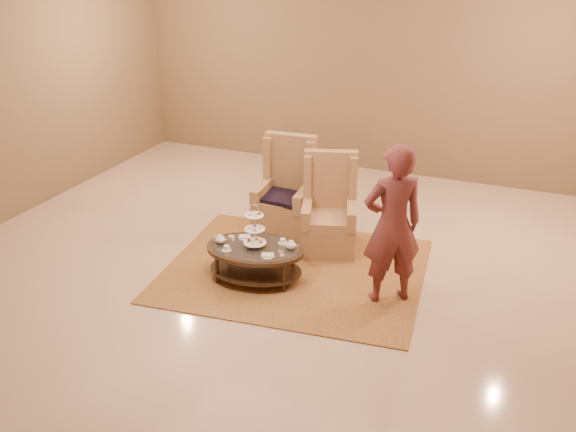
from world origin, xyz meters
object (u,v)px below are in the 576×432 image
at_px(armchair_right, 329,218).
at_px(person, 392,225).
at_px(tea_table, 255,253).
at_px(armchair_left, 286,200).

distance_m(armchair_right, person, 1.44).
height_order(tea_table, armchair_right, armchair_right).
bearing_deg(tea_table, person, -1.24).
height_order(tea_table, person, person).
relative_size(tea_table, armchair_left, 0.96).
relative_size(armchair_left, person, 0.72).
distance_m(armchair_left, person, 2.11).
bearing_deg(armchair_left, tea_table, -85.87).
distance_m(armchair_left, armchair_right, 0.73).
relative_size(tea_table, person, 0.69).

